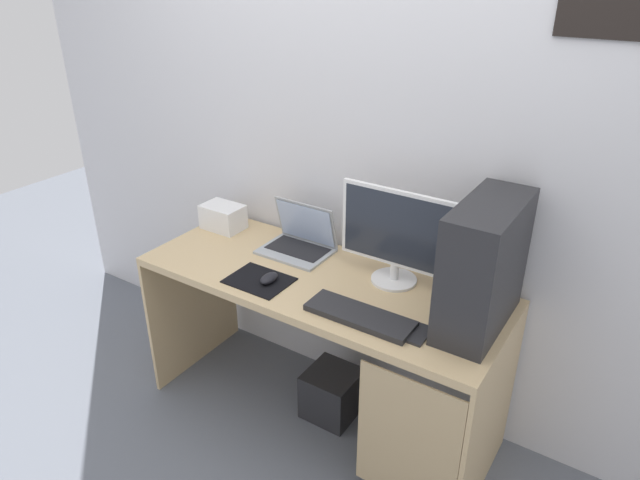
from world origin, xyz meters
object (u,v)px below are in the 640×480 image
(laptop, at_px, (299,241))
(projector, at_px, (223,217))
(subwoofer, at_px, (332,393))
(mouse_left, at_px, (269,278))
(cell_phone, at_px, (419,334))
(monitor, at_px, (396,236))
(pc_tower, at_px, (484,266))
(keyboard, at_px, (360,316))

(laptop, distance_m, projector, 0.45)
(subwoofer, bearing_deg, mouse_left, -136.04)
(projector, distance_m, cell_phone, 1.23)
(monitor, xyz_separation_m, projector, (-0.94, 0.01, -0.15))
(pc_tower, relative_size, projector, 2.40)
(keyboard, distance_m, cell_phone, 0.23)
(subwoofer, bearing_deg, projector, 171.31)
(laptop, height_order, mouse_left, laptop)
(monitor, height_order, laptop, monitor)
(keyboard, relative_size, cell_phone, 3.23)
(pc_tower, relative_size, laptop, 1.53)
(subwoofer, bearing_deg, monitor, 23.61)
(pc_tower, relative_size, cell_phone, 3.69)
(cell_phone, relative_size, subwoofer, 0.55)
(pc_tower, bearing_deg, monitor, 166.08)
(pc_tower, relative_size, subwoofer, 2.04)
(keyboard, distance_m, subwoofer, 0.73)
(monitor, bearing_deg, mouse_left, -145.77)
(mouse_left, height_order, cell_phone, mouse_left)
(laptop, bearing_deg, pc_tower, -7.54)
(projector, xyz_separation_m, mouse_left, (0.52, -0.30, -0.04))
(monitor, relative_size, laptop, 1.55)
(mouse_left, bearing_deg, monitor, 34.23)
(laptop, bearing_deg, mouse_left, -78.39)
(laptop, relative_size, mouse_left, 3.27)
(projector, xyz_separation_m, keyboard, (0.96, -0.32, -0.05))
(monitor, distance_m, keyboard, 0.37)
(keyboard, height_order, cell_phone, keyboard)
(keyboard, relative_size, mouse_left, 4.38)
(keyboard, bearing_deg, laptop, 146.94)
(laptop, relative_size, projector, 1.57)
(projector, bearing_deg, subwoofer, -8.69)
(laptop, xyz_separation_m, cell_phone, (0.74, -0.31, -0.04))
(pc_tower, bearing_deg, subwoofer, -179.66)
(pc_tower, xyz_separation_m, laptop, (-0.88, 0.12, -0.20))
(monitor, bearing_deg, pc_tower, -13.92)
(pc_tower, bearing_deg, cell_phone, -126.85)
(projector, bearing_deg, cell_phone, -14.00)
(pc_tower, relative_size, keyboard, 1.14)
(laptop, relative_size, keyboard, 0.75)
(projector, distance_m, subwoofer, 1.00)
(cell_phone, bearing_deg, projector, 166.00)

